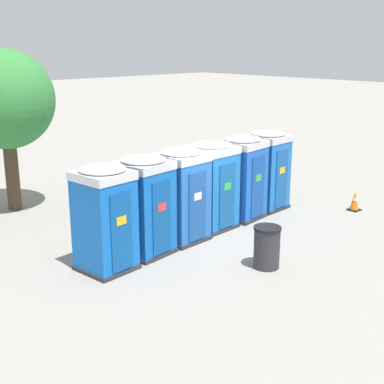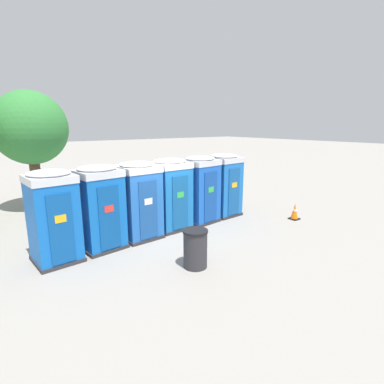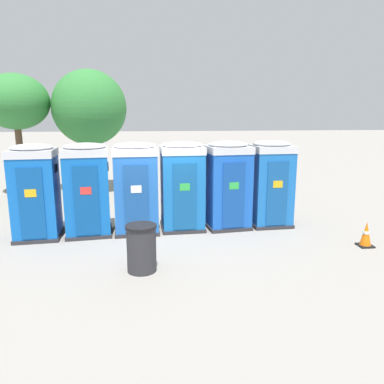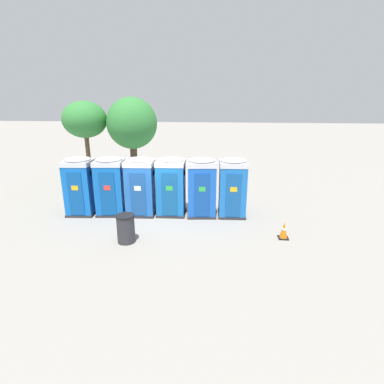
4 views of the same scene
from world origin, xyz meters
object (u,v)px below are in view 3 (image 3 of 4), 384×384
(trash_can, at_px, (141,248))
(portapotty_1, at_px, (87,189))
(portapotty_0, at_px, (36,191))
(portapotty_3, at_px, (182,185))
(street_tree_0, at_px, (15,102))
(portapotty_5, at_px, (270,183))
(portapotty_2, at_px, (136,187))
(traffic_cone, at_px, (366,235))
(street_tree_1, at_px, (89,109))
(portapotty_4, at_px, (227,184))

(trash_can, bearing_deg, portapotty_1, 119.11)
(portapotty_0, height_order, portapotty_1, same)
(portapotty_1, xyz_separation_m, portapotty_3, (2.64, 0.21, -0.00))
(portapotty_1, distance_m, street_tree_0, 6.91)
(portapotty_5, distance_m, street_tree_0, 10.43)
(portapotty_2, distance_m, traffic_cone, 6.18)
(portapotty_1, distance_m, traffic_cone, 7.42)
(portapotty_5, bearing_deg, street_tree_1, 137.25)
(portapotty_2, bearing_deg, trash_can, -86.08)
(portapotty_1, distance_m, street_tree_1, 6.29)
(portapotty_0, relative_size, portapotty_5, 1.00)
(portapotty_2, xyz_separation_m, trash_can, (0.19, -2.78, -0.77))
(portapotty_4, height_order, street_tree_1, street_tree_1)
(portapotty_0, xyz_separation_m, portapotty_2, (2.64, 0.22, -0.00))
(portapotty_4, height_order, portapotty_5, same)
(portapotty_0, height_order, portapotty_3, same)
(portapotty_5, distance_m, traffic_cone, 3.00)
(street_tree_1, bearing_deg, portapotty_3, -59.42)
(portapotty_1, bearing_deg, street_tree_0, 122.40)
(portapotty_1, relative_size, traffic_cone, 3.97)
(portapotty_4, distance_m, traffic_cone, 3.90)
(portapotty_3, relative_size, street_tree_1, 0.50)
(portapotty_0, height_order, portapotty_5, same)
(portapotty_1, xyz_separation_m, trash_can, (1.51, -2.72, -0.77))
(portapotty_2, distance_m, street_tree_1, 6.51)
(portapotty_3, bearing_deg, trash_can, -111.02)
(street_tree_1, bearing_deg, portapotty_5, -42.75)
(street_tree_0, distance_m, street_tree_1, 2.81)
(portapotty_3, xyz_separation_m, traffic_cone, (4.49, -2.05, -0.97))
(portapotty_4, xyz_separation_m, street_tree_0, (-7.43, 5.23, 2.44))
(traffic_cone, bearing_deg, street_tree_1, 135.50)
(portapotty_3, distance_m, trash_can, 3.23)
(portapotty_1, relative_size, portapotty_4, 1.00)
(portapotty_5, height_order, traffic_cone, portapotty_5)
(street_tree_1, relative_size, trash_can, 4.95)
(portapotty_1, bearing_deg, portapotty_0, -173.39)
(portapotty_5, distance_m, street_tree_1, 8.43)
(portapotty_0, bearing_deg, portapotty_3, 5.27)
(trash_can, xyz_separation_m, traffic_cone, (5.61, 0.88, -0.20))
(portapotty_3, relative_size, traffic_cone, 3.97)
(portapotty_5, relative_size, street_tree_1, 0.50)
(portapotty_1, relative_size, portapotty_2, 1.00)
(portapotty_1, xyz_separation_m, portapotty_2, (1.32, 0.07, -0.00))
(portapotty_2, distance_m, street_tree_0, 7.61)
(portapotty_5, bearing_deg, portapotty_1, -176.46)
(portapotty_2, xyz_separation_m, portapotty_4, (2.64, 0.16, -0.00))
(portapotty_0, relative_size, street_tree_0, 0.52)
(portapotty_2, bearing_deg, street_tree_0, 131.59)
(street_tree_0, bearing_deg, portapotty_0, -69.04)
(portapotty_1, height_order, street_tree_1, street_tree_1)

